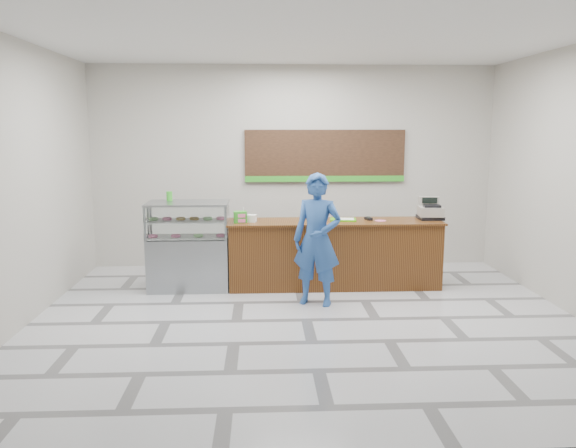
{
  "coord_description": "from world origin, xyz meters",
  "views": [
    {
      "loc": [
        -0.56,
        -6.85,
        2.41
      ],
      "look_at": [
        -0.2,
        0.9,
        1.1
      ],
      "focal_mm": 35.0,
      "sensor_mm": 36.0,
      "label": 1
    }
  ],
  "objects_px": {
    "serving_tray": "(343,220)",
    "customer": "(317,240)",
    "sales_counter": "(334,254)",
    "display_case": "(189,245)",
    "cash_register": "(430,211)"
  },
  "relations": [
    {
      "from": "serving_tray",
      "to": "customer",
      "type": "xyz_separation_m",
      "value": [
        -0.49,
        -0.92,
        -0.13
      ]
    },
    {
      "from": "sales_counter",
      "to": "display_case",
      "type": "height_order",
      "value": "display_case"
    },
    {
      "from": "display_case",
      "to": "customer",
      "type": "relative_size",
      "value": 0.73
    },
    {
      "from": "display_case",
      "to": "cash_register",
      "type": "relative_size",
      "value": 3.22
    },
    {
      "from": "sales_counter",
      "to": "customer",
      "type": "relative_size",
      "value": 1.79
    },
    {
      "from": "sales_counter",
      "to": "display_case",
      "type": "xyz_separation_m",
      "value": [
        -2.22,
        -0.0,
        0.16
      ]
    },
    {
      "from": "sales_counter",
      "to": "serving_tray",
      "type": "bearing_deg",
      "value": 18.09
    },
    {
      "from": "serving_tray",
      "to": "customer",
      "type": "bearing_deg",
      "value": -111.42
    },
    {
      "from": "customer",
      "to": "serving_tray",
      "type": "bearing_deg",
      "value": 82.07
    },
    {
      "from": "cash_register",
      "to": "customer",
      "type": "height_order",
      "value": "customer"
    },
    {
      "from": "display_case",
      "to": "cash_register",
      "type": "bearing_deg",
      "value": 1.43
    },
    {
      "from": "display_case",
      "to": "serving_tray",
      "type": "bearing_deg",
      "value": 1.09
    },
    {
      "from": "cash_register",
      "to": "serving_tray",
      "type": "distance_m",
      "value": 1.37
    },
    {
      "from": "customer",
      "to": "display_case",
      "type": "bearing_deg",
      "value": 175.21
    },
    {
      "from": "display_case",
      "to": "cash_register",
      "type": "height_order",
      "value": "cash_register"
    }
  ]
}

